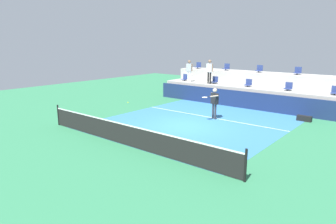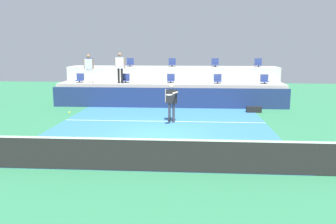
# 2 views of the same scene
# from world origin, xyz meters

# --- Properties ---
(ground_plane) EXTENTS (40.00, 40.00, 0.00)m
(ground_plane) POSITION_xyz_m (0.00, 0.00, 0.00)
(ground_plane) COLOR #2D754C
(court_inner_paint) EXTENTS (9.00, 10.00, 0.01)m
(court_inner_paint) POSITION_xyz_m (0.00, 1.00, 0.00)
(court_inner_paint) COLOR teal
(court_inner_paint) RESTS_ON ground_plane
(court_service_line) EXTENTS (9.00, 0.06, 0.00)m
(court_service_line) POSITION_xyz_m (0.00, 2.40, 0.01)
(court_service_line) COLOR white
(court_service_line) RESTS_ON ground_plane
(tennis_net) EXTENTS (10.48, 0.08, 1.07)m
(tennis_net) POSITION_xyz_m (0.00, -4.00, 0.50)
(tennis_net) COLOR black
(tennis_net) RESTS_ON ground_plane
(sponsor_backboard) EXTENTS (13.00, 0.16, 1.10)m
(sponsor_backboard) POSITION_xyz_m (0.00, 6.00, 0.55)
(sponsor_backboard) COLOR navy
(sponsor_backboard) RESTS_ON ground_plane
(seating_tier_lower) EXTENTS (13.00, 1.80, 1.25)m
(seating_tier_lower) POSITION_xyz_m (0.00, 7.30, 0.62)
(seating_tier_lower) COLOR #ADAAA3
(seating_tier_lower) RESTS_ON ground_plane
(seating_tier_upper) EXTENTS (13.00, 1.80, 2.10)m
(seating_tier_upper) POSITION_xyz_m (0.00, 9.10, 1.05)
(seating_tier_upper) COLOR #ADAAA3
(seating_tier_upper) RESTS_ON ground_plane
(stadium_chair_lower_far_left) EXTENTS (0.44, 0.40, 0.52)m
(stadium_chair_lower_far_left) POSITION_xyz_m (-5.36, 7.23, 1.46)
(stadium_chair_lower_far_left) COLOR #2D2D33
(stadium_chair_lower_far_left) RESTS_ON seating_tier_lower
(stadium_chair_lower_left) EXTENTS (0.44, 0.40, 0.52)m
(stadium_chair_lower_left) POSITION_xyz_m (-2.63, 7.23, 1.46)
(stadium_chair_lower_left) COLOR #2D2D33
(stadium_chair_lower_left) RESTS_ON seating_tier_lower
(stadium_chair_lower_center) EXTENTS (0.44, 0.40, 0.52)m
(stadium_chair_lower_center) POSITION_xyz_m (0.02, 7.23, 1.46)
(stadium_chair_lower_center) COLOR #2D2D33
(stadium_chair_lower_center) RESTS_ON seating_tier_lower
(stadium_chair_lower_right) EXTENTS (0.44, 0.40, 0.52)m
(stadium_chair_lower_right) POSITION_xyz_m (2.71, 7.23, 1.46)
(stadium_chair_lower_right) COLOR #2D2D33
(stadium_chair_lower_right) RESTS_ON seating_tier_lower
(stadium_chair_lower_far_right) EXTENTS (0.44, 0.40, 0.52)m
(stadium_chair_lower_far_right) POSITION_xyz_m (5.35, 7.23, 1.46)
(stadium_chair_lower_far_right) COLOR #2D2D33
(stadium_chair_lower_far_right) RESTS_ON seating_tier_lower
(stadium_chair_upper_far_left) EXTENTS (0.44, 0.40, 0.52)m
(stadium_chair_upper_far_left) POSITION_xyz_m (-5.32, 9.03, 2.31)
(stadium_chair_upper_far_left) COLOR #2D2D33
(stadium_chair_upper_far_left) RESTS_ON seating_tier_upper
(stadium_chair_upper_left) EXTENTS (0.44, 0.40, 0.52)m
(stadium_chair_upper_left) POSITION_xyz_m (-2.68, 9.03, 2.31)
(stadium_chair_upper_left) COLOR #2D2D33
(stadium_chair_upper_left) RESTS_ON seating_tier_upper
(stadium_chair_upper_center) EXTENTS (0.44, 0.40, 0.52)m
(stadium_chair_upper_center) POSITION_xyz_m (-0.01, 9.03, 2.31)
(stadium_chair_upper_center) COLOR #2D2D33
(stadium_chair_upper_center) RESTS_ON seating_tier_upper
(stadium_chair_upper_right) EXTENTS (0.44, 0.40, 0.52)m
(stadium_chair_upper_right) POSITION_xyz_m (2.66, 9.03, 2.31)
(stadium_chair_upper_right) COLOR #2D2D33
(stadium_chair_upper_right) RESTS_ON seating_tier_upper
(tennis_player) EXTENTS (0.58, 1.31, 1.74)m
(tennis_player) POSITION_xyz_m (0.36, 2.21, 1.07)
(tennis_player) COLOR #2D2D33
(tennis_player) RESTS_ON ground_plane
(spectator_in_white) EXTENTS (0.58, 0.23, 1.65)m
(spectator_in_white) POSITION_xyz_m (-4.67, 6.85, 2.24)
(spectator_in_white) COLOR white
(spectator_in_white) RESTS_ON seating_tier_lower
(spectator_in_grey) EXTENTS (0.61, 0.26, 1.74)m
(spectator_in_grey) POSITION_xyz_m (-2.86, 6.85, 2.31)
(spectator_in_grey) COLOR black
(spectator_in_grey) RESTS_ON seating_tier_lower
(tennis_ball) EXTENTS (0.07, 0.07, 0.07)m
(tennis_ball) POSITION_xyz_m (-3.01, -1.14, 1.03)
(tennis_ball) COLOR #CCE033
(equipment_bag) EXTENTS (0.76, 0.28, 0.30)m
(equipment_bag) POSITION_xyz_m (4.43, 4.95, 0.15)
(equipment_bag) COLOR black
(equipment_bag) RESTS_ON ground_plane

